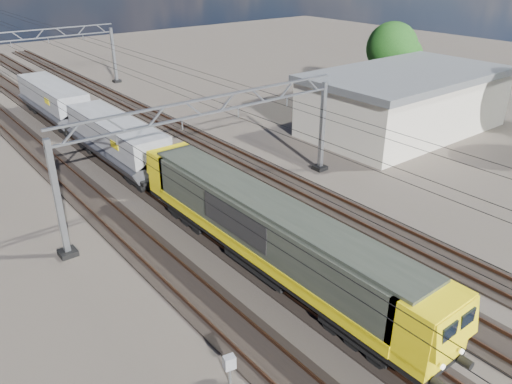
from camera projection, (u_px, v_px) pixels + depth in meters
ground at (253, 229)px, 29.29m from camera, size 160.00×160.00×0.00m
track_outer_west at (162, 264)px, 25.90m from camera, size 2.60×140.00×0.30m
track_loco at (225, 239)px, 28.14m from camera, size 2.60×140.00×0.30m
track_inner_east at (279, 218)px, 30.38m from camera, size 2.60×140.00×0.30m
track_outer_east at (325, 200)px, 32.62m from camera, size 2.60×140.00×0.30m
catenary_gantry_mid at (213, 148)px, 30.44m from camera, size 19.90×0.90×7.11m
catenary_gantry_far at (33, 60)px, 55.89m from camera, size 19.90×0.90×7.11m
overhead_wires at (177, 105)px, 32.47m from camera, size 12.03×140.00×0.53m
locomotive at (268, 231)px, 24.51m from camera, size 2.76×21.10×3.62m
hopper_wagon_lead at (116, 138)px, 37.06m from camera, size 3.38×13.00×3.25m
hopper_wagon_mid at (53, 99)px, 47.11m from camera, size 3.38×13.00×3.25m
trackside_cabinet at (229, 363)px, 18.41m from camera, size 0.49×0.41×1.29m
industrial_shed at (405, 101)px, 44.68m from camera, size 18.60×10.60×5.40m
tree_far at (395, 50)px, 53.75m from camera, size 5.91×5.51×8.25m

